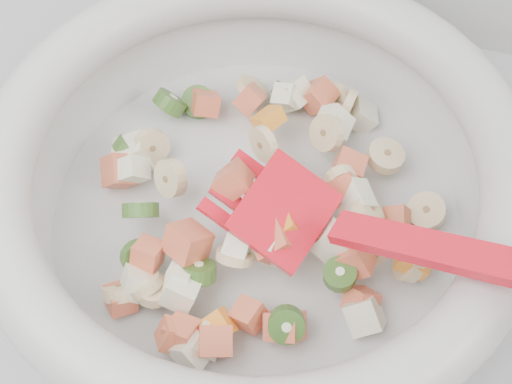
# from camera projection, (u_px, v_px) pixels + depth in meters

# --- Properties ---
(mixing_bowl) EXTENTS (0.45, 0.37, 0.16)m
(mixing_bowl) POSITION_uv_depth(u_px,v_px,m) (257.00, 185.00, 0.53)
(mixing_bowl) COLOR silver
(mixing_bowl) RESTS_ON counter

